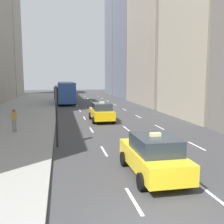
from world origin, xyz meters
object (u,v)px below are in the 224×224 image
at_px(taxi_second, 153,155).
at_px(pedestrian_far_walking, 14,119).
at_px(city_bus, 66,92).
at_px(taxi_lead, 102,112).
at_px(traffic_light_pole, 56,106).

distance_m(taxi_second, pedestrian_far_walking, 11.94).
bearing_deg(city_bus, taxi_second, -85.04).
bearing_deg(taxi_lead, city_bus, 98.59).
distance_m(taxi_lead, traffic_light_pole, 9.32).
relative_size(taxi_second, pedestrian_far_walking, 2.67).
relative_size(city_bus, traffic_light_pole, 3.23).
bearing_deg(taxi_lead, taxi_second, -90.00).
height_order(taxi_second, city_bus, city_bus).
bearing_deg(taxi_second, traffic_light_pole, 125.65).
bearing_deg(taxi_lead, pedestrian_far_walking, -149.41).
height_order(taxi_lead, traffic_light_pole, traffic_light_pole).
distance_m(taxi_second, traffic_light_pole, 6.95).
xyz_separation_m(city_bus, pedestrian_far_walking, (-4.20, -22.76, -0.72)).
bearing_deg(city_bus, pedestrian_far_walking, -100.46).
xyz_separation_m(taxi_lead, taxi_second, (0.00, -13.81, 0.00)).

